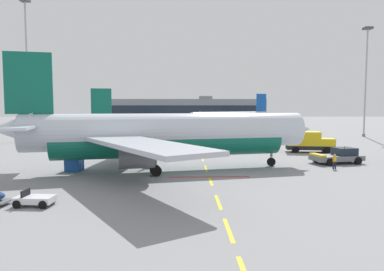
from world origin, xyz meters
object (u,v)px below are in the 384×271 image
at_px(airliner_mid_left, 162,125).
at_px(airliner_far_center, 232,119).
at_px(apron_light_mast_far, 366,69).
at_px(airliner_foreground, 165,134).
at_px(catering_truck, 309,142).
at_px(apron_light_mast_near, 27,55).
at_px(ground_crew_worker, 335,160).
at_px(uld_cargo_container, 74,163).
at_px(pushback_tug, 338,156).
at_px(ground_power_truck, 252,138).

height_order(airliner_mid_left, airliner_far_center, airliner_far_center).
bearing_deg(apron_light_mast_far, airliner_foreground, -135.26).
relative_size(catering_truck, apron_light_mast_near, 0.26).
relative_size(airliner_foreground, ground_crew_worker, 20.52).
bearing_deg(uld_cargo_container, apron_light_mast_near, 119.27).
relative_size(catering_truck, apron_light_mast_far, 0.29).
relative_size(airliner_far_center, apron_light_mast_far, 1.14).
relative_size(airliner_foreground, apron_light_mast_far, 1.38).
distance_m(airliner_foreground, pushback_tug, 21.64).
bearing_deg(airliner_foreground, pushback_tug, 12.35).
bearing_deg(airliner_foreground, airliner_mid_left, 93.97).
xyz_separation_m(airliner_mid_left, airliner_far_center, (18.02, 33.66, 0.20)).
distance_m(airliner_mid_left, catering_truck, 27.70).
xyz_separation_m(airliner_far_center, catering_truck, (5.09, -48.83, -1.88)).
bearing_deg(apron_light_mast_far, apron_light_mast_near, -173.97).
bearing_deg(airliner_far_center, airliner_mid_left, -118.17).
relative_size(airliner_foreground, uld_cargo_container, 19.76).
distance_m(airliner_far_center, uld_cargo_container, 68.91).
bearing_deg(catering_truck, apron_light_mast_far, 50.94).
relative_size(airliner_far_center, catering_truck, 3.92).
height_order(airliner_mid_left, ground_crew_worker, airliner_mid_left).
height_order(airliner_foreground, ground_crew_worker, airliner_foreground).
distance_m(uld_cargo_container, apron_light_mast_near, 44.15).
relative_size(airliner_foreground, pushback_tug, 5.34).
bearing_deg(airliner_far_center, ground_crew_worker, -87.45).
bearing_deg(apron_light_mast_far, airliner_mid_left, -163.96).
distance_m(airliner_far_center, catering_truck, 49.13).
bearing_deg(catering_truck, ground_power_truck, 144.11).
relative_size(pushback_tug, apron_light_mast_near, 0.23).
xyz_separation_m(airliner_far_center, apron_light_mast_near, (-45.75, -28.19, 13.91)).
relative_size(ground_power_truck, apron_light_mast_near, 0.26).
bearing_deg(ground_power_truck, ground_crew_worker, -75.28).
height_order(catering_truck, ground_power_truck, same).
xyz_separation_m(pushback_tug, catering_truck, (0.08, 10.65, 0.74)).
height_order(uld_cargo_container, apron_light_mast_far, apron_light_mast_far).
bearing_deg(apron_light_mast_near, uld_cargo_container, -60.73).
bearing_deg(catering_truck, apron_light_mast_near, 157.90).
xyz_separation_m(airliner_far_center, ground_crew_worker, (2.83, -63.49, -2.57)).
distance_m(pushback_tug, apron_light_mast_near, 61.89).
bearing_deg(airliner_far_center, airliner_foreground, -103.95).
bearing_deg(ground_crew_worker, apron_light_mast_near, 143.99).
xyz_separation_m(airliner_foreground, apron_light_mast_far, (44.10, 43.69, 11.62)).
bearing_deg(uld_cargo_container, apron_light_mast_far, 38.88).
xyz_separation_m(airliner_far_center, ground_power_truck, (-2.46, -43.37, -1.88)).
bearing_deg(uld_cargo_container, pushback_tug, 8.09).
bearing_deg(apron_light_mast_far, ground_power_truck, -143.11).
bearing_deg(airliner_foreground, uld_cargo_container, 178.80).
xyz_separation_m(airliner_mid_left, ground_power_truck, (15.57, -9.71, -1.68)).
distance_m(catering_truck, ground_power_truck, 9.31).
bearing_deg(apron_light_mast_near, catering_truck, -22.10).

